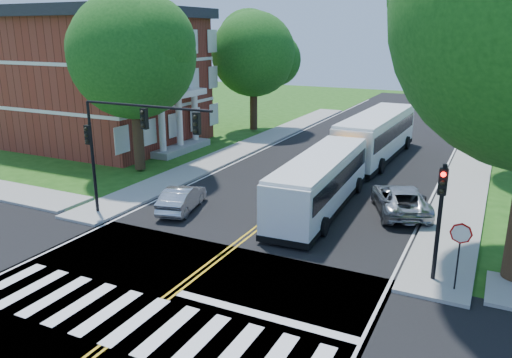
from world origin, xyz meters
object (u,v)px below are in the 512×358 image
Objects in this scene: signal_ne at (440,208)px; bus_follow at (377,135)px; bus_lead at (320,182)px; hatchback at (182,198)px; suv at (400,199)px; dark_sedan at (404,202)px; signal_nw at (127,134)px.

signal_ne reaches higher than bus_follow.
bus_lead is 7.24m from hatchback.
signal_ne reaches higher than suv.
signal_ne is 7.82m from suv.
suv reaches higher than dark_sedan.
bus_follow is (-6.40, 17.94, -1.21)m from signal_ne.
signal_nw reaches higher than dark_sedan.
signal_ne reaches higher than hatchback.
signal_ne is 7.85m from dark_sedan.
signal_ne is at bearing 155.60° from hatchback.
dark_sedan is at bearing 175.36° from suv.
bus_follow is at bearing -126.17° from hatchback.
bus_lead is 2.73× the size of dark_sedan.
signal_nw is 1.62× the size of signal_ne.
signal_nw is 13.97m from suv.
bus_follow is at bearing -66.70° from dark_sedan.
hatchback is (-12.79, 2.39, -2.30)m from signal_ne.
bus_follow is (7.66, 17.95, -2.63)m from signal_nw.
bus_lead is at bearing 21.52° from dark_sedan.
bus_follow is 16.85m from hatchback.
bus_lead is at bearing -2.97° from suv.
suv is at bearing 110.02° from signal_ne.
signal_nw is 9.97m from bus_lead.
dark_sedan is at bearing -163.84° from bus_lead.
suv is (3.86, 1.31, -0.79)m from bus_lead.
hatchback is at bearing 27.27° from dark_sedan.
bus_follow is 3.23× the size of hatchback.
bus_follow is at bearing -92.31° from suv.
bus_follow is 11.59m from suv.
bus_lead is 0.87× the size of bus_follow.
bus_follow is at bearing 66.90° from signal_nw.
dark_sedan is (-2.37, 7.11, -2.36)m from signal_ne.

